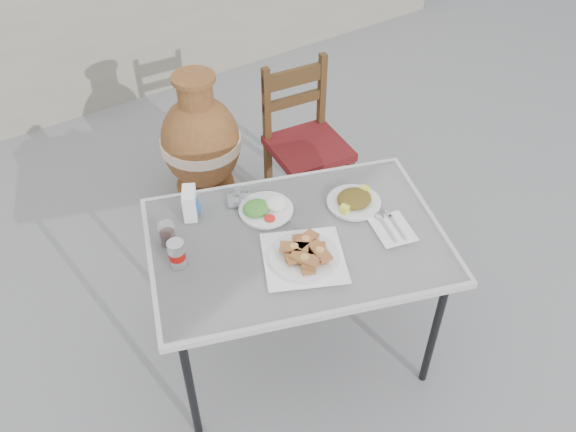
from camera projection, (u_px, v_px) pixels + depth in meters
ground at (299, 329)px, 2.92m from camera, size 80.00×80.00×0.00m
cafe_table at (297, 246)px, 2.42m from camera, size 1.35×1.11×0.70m
pide_plate at (304, 253)px, 2.28m from camera, size 0.40×0.40×0.06m
salad_rice_plate at (265, 207)px, 2.48m from camera, size 0.22×0.22×0.06m
salad_chopped_plate at (354, 200)px, 2.52m from camera, size 0.23×0.23×0.05m
soda_can at (177, 254)px, 2.24m from camera, size 0.06×0.06×0.11m
cola_glass at (167, 235)px, 2.33m from camera, size 0.07×0.07×0.09m
napkin_holder at (190, 203)px, 2.44m from camera, size 0.09×0.12×0.12m
condiment_caddy at (240, 198)px, 2.52m from camera, size 0.13×0.12×0.07m
cutlery_napkin at (390, 226)px, 2.42m from camera, size 0.19×0.22×0.01m
chair at (305, 142)px, 3.28m from camera, size 0.43×0.43×0.87m
terracotta_urn at (201, 143)px, 3.42m from camera, size 0.45×0.45×0.79m
back_wall at (90, 20)px, 4.06m from camera, size 6.00×0.25×1.20m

